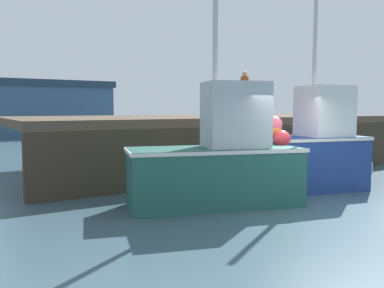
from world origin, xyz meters
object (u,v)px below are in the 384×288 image
dockworker (244,93)px  rowboat (346,168)px  fishing_boat_near_right (313,148)px  fishing_boat_near_left (219,162)px

dockworker → rowboat: bearing=-79.9°
fishing_boat_near_right → dockworker: fishing_boat_near_right is taller
rowboat → dockworker: dockworker is taller
fishing_boat_near_left → rowboat: fishing_boat_near_left is taller
fishing_boat_near_right → rowboat: bearing=23.3°
rowboat → dockworker: (-0.81, 4.57, 2.66)m
fishing_boat_near_left → fishing_boat_near_right: fishing_boat_near_left is taller
fishing_boat_near_left → dockworker: (5.55, 6.10, 1.85)m
fishing_boat_near_left → dockworker: 8.45m
fishing_boat_near_left → fishing_boat_near_right: size_ratio=1.01×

